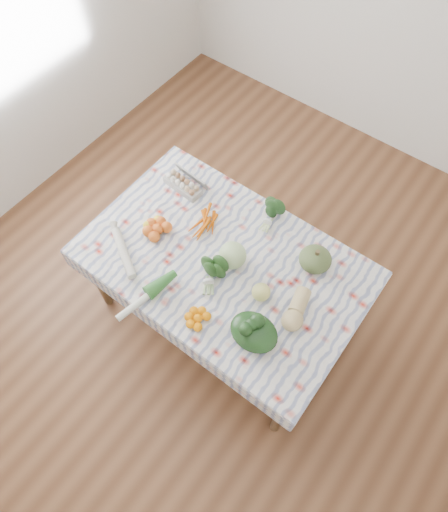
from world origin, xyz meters
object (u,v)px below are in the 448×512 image
Objects in this scene: kabocha_squash at (315,259)px; grapefruit at (261,292)px; cabbage at (232,255)px; dining_table at (224,268)px; egg_carton at (183,185)px; butternut_squash at (297,309)px.

kabocha_squash reaches higher than grapefruit.
grapefruit is (0.26, -0.08, -0.03)m from cabbage.
grapefruit is at bearing -17.48° from cabbage.
dining_table is 6.03× the size of egg_carton.
butternut_squash reaches higher than dining_table.
dining_table is at bearing -22.52° from egg_carton.
egg_carton is (-0.54, 0.28, 0.12)m from dining_table.
dining_table is at bearing 168.88° from grapefruit.
butternut_squash is (0.08, -0.33, -0.00)m from kabocha_squash.
egg_carton is 1.10m from butternut_squash.
cabbage reaches higher than dining_table.
egg_carton is at bearing 150.66° from butternut_squash.
cabbage is at bearing 162.52° from grapefruit.
kabocha_squash reaches higher than butternut_squash.
cabbage is at bearing 160.54° from butternut_squash.
kabocha_squash is at bearing 35.27° from cabbage.
cabbage reaches higher than kabocha_squash.
egg_carton is 0.98m from kabocha_squash.
grapefruit is (-0.21, -0.03, -0.01)m from butternut_squash.
egg_carton is at bearing -178.75° from kabocha_squash.
dining_table is at bearing -153.77° from cabbage.
kabocha_squash is at bearing 69.72° from grapefruit.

